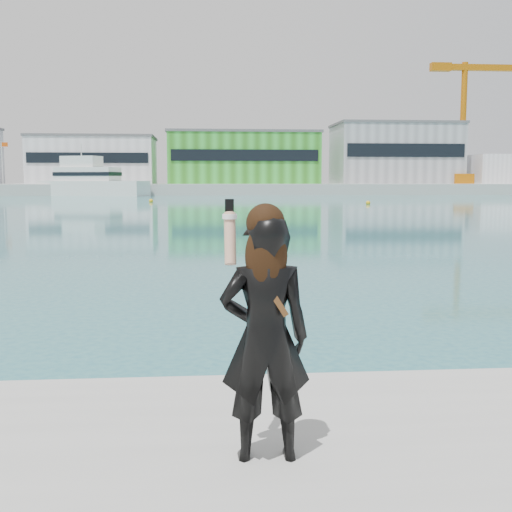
# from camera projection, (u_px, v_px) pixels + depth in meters

# --- Properties ---
(ground) EXTENTS (500.00, 500.00, 0.00)m
(ground) POSITION_uv_depth(u_px,v_px,m) (255.00, 507.00, 5.18)
(ground) COLOR #186071
(ground) RESTS_ON ground
(far_quay) EXTENTS (320.00, 40.00, 2.00)m
(far_quay) POSITION_uv_depth(u_px,v_px,m) (204.00, 188.00, 133.72)
(far_quay) COLOR #9E9E99
(far_quay) RESTS_ON ground
(warehouse_white) EXTENTS (24.48, 15.35, 9.50)m
(warehouse_white) POSITION_uv_depth(u_px,v_px,m) (94.00, 160.00, 129.21)
(warehouse_white) COLOR silver
(warehouse_white) RESTS_ON far_quay
(warehouse_green) EXTENTS (30.60, 16.36, 10.50)m
(warehouse_green) POSITION_uv_depth(u_px,v_px,m) (243.00, 158.00, 131.65)
(warehouse_green) COLOR #2F8421
(warehouse_green) RESTS_ON far_quay
(warehouse_grey_right) EXTENTS (25.50, 15.35, 12.50)m
(warehouse_grey_right) POSITION_uv_depth(u_px,v_px,m) (395.00, 154.00, 134.20)
(warehouse_grey_right) COLOR gray
(warehouse_grey_right) RESTS_ON far_quay
(ancillary_shed) EXTENTS (12.00, 10.00, 6.00)m
(ancillary_shed) POSITION_uv_depth(u_px,v_px,m) (500.00, 169.00, 134.46)
(ancillary_shed) COLOR silver
(ancillary_shed) RESTS_ON far_quay
(dock_crane) EXTENTS (23.00, 4.00, 24.00)m
(dock_crane) POSITION_uv_depth(u_px,v_px,m) (469.00, 118.00, 128.59)
(dock_crane) COLOR #CD6C0C
(dock_crane) RESTS_ON far_quay
(flagpole_left) EXTENTS (1.28, 0.16, 8.00)m
(flagpole_left) POSITION_uv_depth(u_px,v_px,m) (3.00, 160.00, 121.01)
(flagpole_left) COLOR silver
(flagpole_left) RESTS_ON far_quay
(flagpole_right) EXTENTS (1.28, 0.16, 8.00)m
(flagpole_right) POSITION_uv_depth(u_px,v_px,m) (316.00, 161.00, 126.00)
(flagpole_right) COLOR silver
(flagpole_right) RESTS_ON far_quay
(motor_yacht) EXTENTS (20.06, 11.91, 9.06)m
(motor_yacht) POSITION_uv_depth(u_px,v_px,m) (90.00, 181.00, 112.41)
(motor_yacht) COLOR silver
(motor_yacht) RESTS_ON ground
(buoy_near) EXTENTS (0.50, 0.50, 0.50)m
(buoy_near) POSITION_uv_depth(u_px,v_px,m) (368.00, 204.00, 71.53)
(buoy_near) COLOR #E6AB0C
(buoy_near) RESTS_ON ground
(buoy_far) EXTENTS (0.50, 0.50, 0.50)m
(buoy_far) POSITION_uv_depth(u_px,v_px,m) (151.00, 202.00, 78.53)
(buoy_far) COLOR #E6AB0C
(buoy_far) RESTS_ON ground
(woman) EXTENTS (0.59, 0.39, 1.71)m
(woman) POSITION_uv_depth(u_px,v_px,m) (265.00, 330.00, 4.15)
(woman) COLOR black
(woman) RESTS_ON near_quay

